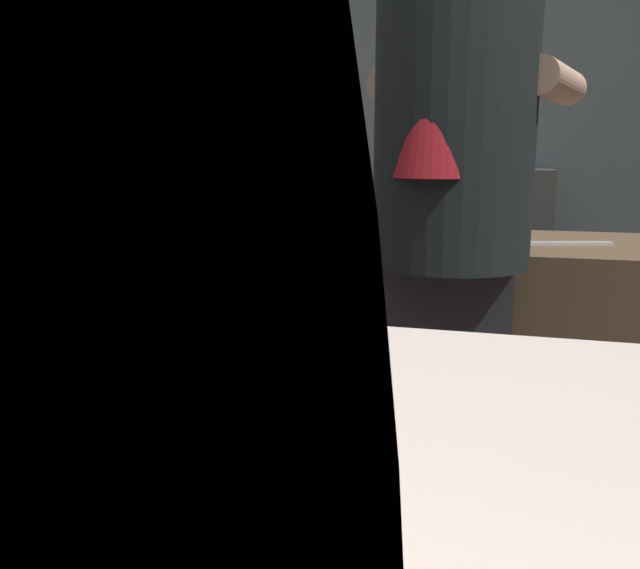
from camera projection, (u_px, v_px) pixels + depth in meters
The scene contains 13 objects.
wall_back at pixel (440, 116), 3.26m from camera, with size 5.20×0.10×2.70m, color #474E55.
prep_counter at pixel (502, 395), 1.93m from camera, with size 2.10×0.60×0.92m, color brown.
back_shelf at pixel (462, 286), 3.11m from camera, with size 0.76×0.36×1.09m, color #373C37.
mini_fridge at pixel (43, 257), 3.51m from camera, with size 0.62×0.58×1.24m.
bartender at pixel (450, 221), 1.43m from camera, with size 0.49×0.55×1.74m.
mixing_bowl at pixel (352, 230), 1.89m from camera, with size 0.17×0.17×0.05m, color slate.
chefs_knife at pixel (567, 243), 1.76m from camera, with size 0.24×0.03×0.01m, color silver.
pint_glass_near at pixel (60, 246), 0.31m from camera, with size 0.07×0.07×0.14m.
pint_glass_far at pixel (115, 441), 0.09m from camera, with size 0.08×0.08×0.15m.
bottle_soy at pixel (413, 154), 3.11m from camera, with size 0.07×0.07×0.18m.
bottle_hot_sauce at pixel (501, 152), 2.87m from camera, with size 0.07×0.07×0.20m.
bottle_olive_oil at pixel (460, 148), 3.06m from camera, with size 0.07×0.07×0.25m.
bottle_vinegar at pixel (492, 150), 3.01m from camera, with size 0.07×0.07×0.23m.
Camera 1 is at (0.32, -1.20, 1.15)m, focal length 36.82 mm.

